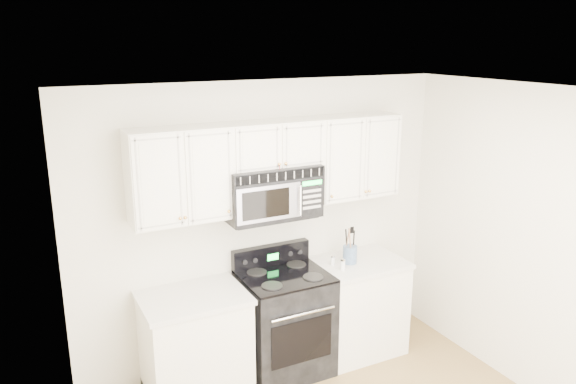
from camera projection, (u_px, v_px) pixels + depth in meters
room at (380, 305)px, 3.57m from camera, size 3.51×3.51×2.61m
base_cabinet_left at (195, 349)px, 4.69m from camera, size 0.86×0.65×0.92m
base_cabinet_right at (356, 309)px, 5.39m from camera, size 0.86×0.65×0.92m
range at (284, 321)px, 5.03m from camera, size 0.75×0.68×1.12m
upper_cabinets at (273, 160)px, 4.76m from camera, size 2.44×0.37×0.75m
microwave at (271, 192)px, 4.78m from camera, size 0.81×0.46×0.45m
utensil_crock at (350, 254)px, 5.19m from camera, size 0.13×0.13×0.35m
shaker_salt at (343, 264)px, 5.04m from camera, size 0.05×0.05×0.11m
shaker_pepper at (333, 260)px, 5.15m from camera, size 0.04×0.04×0.09m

